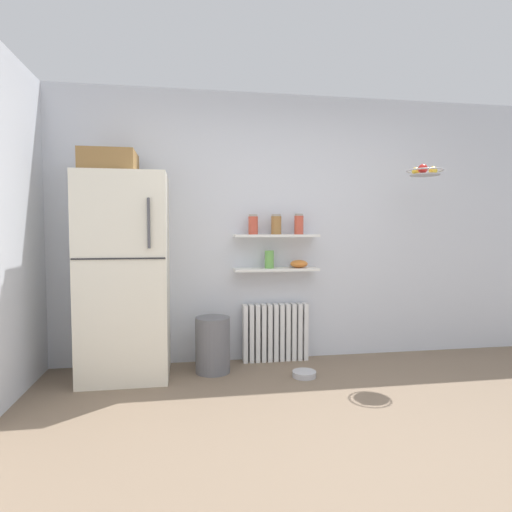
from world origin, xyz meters
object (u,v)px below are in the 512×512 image
at_px(storage_jar_1, 276,224).
at_px(refrigerator, 124,272).
at_px(vase, 269,259).
at_px(hanging_fruit_basket, 425,171).
at_px(shelf_bowl, 299,264).
at_px(storage_jar_2, 299,224).
at_px(storage_jar_0, 253,225).
at_px(trash_bin, 213,345).
at_px(pet_food_bowl, 304,374).
at_px(radiator, 275,332).

bearing_deg(storage_jar_1, refrigerator, -171.48).
xyz_separation_m(vase, hanging_fruit_basket, (1.36, -0.40, 0.82)).
bearing_deg(vase, storage_jar_1, 0.00).
height_order(vase, shelf_bowl, vase).
xyz_separation_m(storage_jar_1, storage_jar_2, (0.22, 0.00, 0.00)).
xyz_separation_m(storage_jar_0, storage_jar_2, (0.45, 0.00, 0.00)).
distance_m(trash_bin, hanging_fruit_basket, 2.48).
height_order(storage_jar_0, storage_jar_1, storage_jar_1).
bearing_deg(trash_bin, storage_jar_0, 28.44).
bearing_deg(hanging_fruit_basket, pet_food_bowl, -176.02).
distance_m(refrigerator, shelf_bowl, 1.62).
xyz_separation_m(storage_jar_0, trash_bin, (-0.40, -0.22, -1.08)).
xyz_separation_m(storage_jar_1, trash_bin, (-0.63, -0.22, -1.08)).
xyz_separation_m(radiator, vase, (-0.07, -0.03, 0.72)).
bearing_deg(hanging_fruit_basket, radiator, 161.73).
xyz_separation_m(vase, pet_food_bowl, (0.22, -0.48, -0.97)).
xyz_separation_m(shelf_bowl, trash_bin, (-0.85, -0.22, -0.70)).
distance_m(radiator, vase, 0.72).
xyz_separation_m(storage_jar_2, shelf_bowl, (0.00, 0.00, -0.38)).
distance_m(storage_jar_1, shelf_bowl, 0.44).
bearing_deg(storage_jar_0, shelf_bowl, 0.00).
relative_size(shelf_bowl, pet_food_bowl, 0.82).
height_order(vase, trash_bin, vase).
bearing_deg(storage_jar_0, storage_jar_1, 0.00).
xyz_separation_m(radiator, storage_jar_0, (-0.22, -0.03, 1.05)).
bearing_deg(radiator, hanging_fruit_basket, -18.27).
distance_m(storage_jar_0, vase, 0.37).
relative_size(refrigerator, storage_jar_0, 10.21).
xyz_separation_m(storage_jar_0, storage_jar_1, (0.22, 0.00, 0.00)).
bearing_deg(refrigerator, vase, 8.94).
relative_size(storage_jar_1, shelf_bowl, 1.14).
relative_size(radiator, trash_bin, 1.28).
xyz_separation_m(storage_jar_0, shelf_bowl, (0.45, 0.00, -0.38)).
bearing_deg(trash_bin, pet_food_bowl, -18.35).
relative_size(storage_jar_2, trash_bin, 0.40).
distance_m(trash_bin, pet_food_bowl, 0.85).
relative_size(vase, trash_bin, 0.34).
height_order(storage_jar_0, trash_bin, storage_jar_0).
distance_m(storage_jar_0, shelf_bowl, 0.59).
relative_size(radiator, shelf_bowl, 3.77).
relative_size(storage_jar_1, hanging_fruit_basket, 0.60).
bearing_deg(radiator, vase, -155.81).
bearing_deg(shelf_bowl, refrigerator, -172.67).
xyz_separation_m(storage_jar_2, vase, (-0.29, 0.00, -0.34)).
xyz_separation_m(storage_jar_2, trash_bin, (-0.85, -0.22, -1.09)).
distance_m(storage_jar_1, vase, 0.34).
bearing_deg(shelf_bowl, storage_jar_2, 180.00).
distance_m(radiator, shelf_bowl, 0.71).
relative_size(storage_jar_1, storage_jar_2, 0.97).
relative_size(refrigerator, pet_food_bowl, 9.35).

